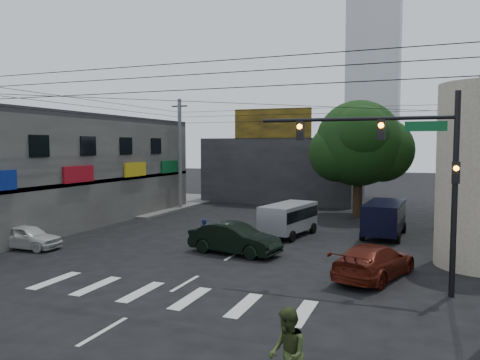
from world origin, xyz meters
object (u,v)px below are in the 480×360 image
Objects in this scene: dark_sedan at (234,239)px; pedestrian_olive at (287,354)px; traffic_gantry at (405,159)px; white_compact at (27,237)px; maroon_sedan at (374,261)px; navy_van at (384,219)px; street_tree at (358,144)px; traffic_officer at (204,234)px; utility_pole_far_right at (455,156)px; utility_pole_far_left at (180,154)px; silver_minivan at (289,220)px.

pedestrian_olive is (5.95, -11.86, 0.21)m from dark_sedan.
traffic_gantry reaches higher than dark_sedan.
white_compact is 18.71m from pedestrian_olive.
navy_van is at bearing -70.19° from maroon_sedan.
street_tree reaches higher than white_compact.
dark_sedan is at bearing 141.32° from navy_van.
traffic_officer is 14.45m from pedestrian_olive.
street_tree is at bearing -42.65° from white_compact.
utility_pole_far_right is 26.99m from white_compact.
traffic_gantry is 4.51m from maroon_sedan.
traffic_officer is at bearing -132.86° from utility_pole_far_right.
traffic_gantry is 17.21m from utility_pole_far_right.
navy_van is at bearing 152.37° from pedestrian_olive.
white_compact is 9.16m from traffic_officer.
dark_sedan is 0.93× the size of maroon_sedan.
maroon_sedan is at bearing -175.06° from navy_van.
maroon_sedan is 9.19m from navy_van.
traffic_officer reaches higher than dark_sedan.
traffic_officer is at bearing 133.04° from navy_van.
dark_sedan is (-4.08, -14.68, -4.72)m from street_tree.
utility_pole_far_left is 4.75× the size of pedestrian_olive.
utility_pole_far_right is 2.46× the size of white_compact.
maroon_sedan is 10.00m from pedestrian_olive.
pedestrian_olive reaches higher than dark_sedan.
street_tree is at bearing 158.17° from pedestrian_olive.
silver_minivan is at bearing -35.31° from utility_pole_far_left.
utility_pole_far_right is 16.49m from maroon_sedan.
white_compact is 17.26m from maroon_sedan.
dark_sedan is at bearing -77.91° from white_compact.
traffic_gantry is (3.82, -18.00, -0.64)m from street_tree.
traffic_gantry is 9.49m from dark_sedan.
white_compact is 0.80× the size of silver_minivan.
street_tree is at bearing 171.25° from utility_pole_far_right.
utility_pole_far_left reaches higher than street_tree.
utility_pole_far_left and utility_pole_far_right have the same top height.
utility_pole_far_right is at bearing -38.10° from silver_minivan.
white_compact is (-18.32, 0.52, -4.20)m from traffic_gantry.
street_tree is 10.70m from silver_minivan.
dark_sedan is 5.55m from silver_minivan.
utility_pole_far_left is 1.92× the size of dark_sedan.
street_tree is at bearing 101.99° from traffic_gantry.
maroon_sedan is at bearing -95.96° from dark_sedan.
maroon_sedan is (6.81, -1.90, -0.06)m from dark_sedan.
maroon_sedan is 1.00× the size of navy_van.
silver_minivan is (-2.81, -9.28, -4.52)m from street_tree.
utility_pole_far_left reaches higher than silver_minivan.
pedestrian_olive reaches higher than maroon_sedan.
silver_minivan reaches higher than traffic_officer.
navy_van is (-4.04, -6.40, -3.59)m from utility_pole_far_right.
maroon_sedan is at bearing -80.64° from street_tree.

